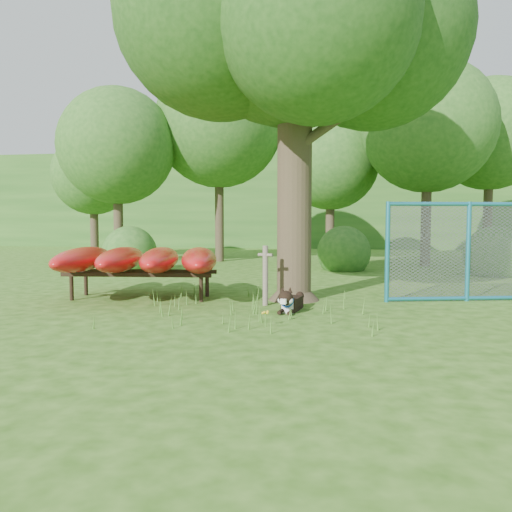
# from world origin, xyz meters

# --- Properties ---
(ground) EXTENTS (80.00, 80.00, 0.00)m
(ground) POSITION_xyz_m (0.00, 0.00, 0.00)
(ground) COLOR #275310
(ground) RESTS_ON ground
(oak_tree) EXTENTS (7.24, 6.34, 8.98)m
(oak_tree) POSITION_xyz_m (0.78, 2.39, 5.99)
(oak_tree) COLOR #392E1F
(oak_tree) RESTS_ON ground
(wooden_post) EXTENTS (0.32, 0.19, 1.18)m
(wooden_post) POSITION_xyz_m (0.33, 1.57, 0.62)
(wooden_post) COLOR #695C4E
(wooden_post) RESTS_ON ground
(kayak_rack) EXTENTS (3.89, 3.46, 1.10)m
(kayak_rack) POSITION_xyz_m (-2.43, 2.04, 0.84)
(kayak_rack) COLOR black
(kayak_rack) RESTS_ON ground
(husky_dog) EXTENTS (0.42, 1.12, 0.50)m
(husky_dog) POSITION_xyz_m (0.87, 0.94, 0.18)
(husky_dog) COLOR black
(husky_dog) RESTS_ON ground
(fence_section) EXTENTS (3.44, 0.90, 3.43)m
(fence_section) POSITION_xyz_m (4.40, 2.75, 1.03)
(fence_section) COLOR teal
(fence_section) RESTS_ON ground
(wildflower_clump) EXTENTS (0.12, 0.11, 0.25)m
(wildflower_clump) POSITION_xyz_m (0.60, -0.41, 0.20)
(wildflower_clump) COLOR #4E822A
(wildflower_clump) RESTS_ON ground
(bg_tree_a) EXTENTS (4.40, 4.40, 6.70)m
(bg_tree_a) POSITION_xyz_m (-6.50, 10.00, 4.48)
(bg_tree_a) COLOR #392E1F
(bg_tree_a) RESTS_ON ground
(bg_tree_b) EXTENTS (5.20, 5.20, 8.22)m
(bg_tree_b) POSITION_xyz_m (-3.00, 12.00, 5.61)
(bg_tree_b) COLOR #392E1F
(bg_tree_b) RESTS_ON ground
(bg_tree_c) EXTENTS (4.00, 4.00, 6.12)m
(bg_tree_c) POSITION_xyz_m (1.50, 13.00, 4.11)
(bg_tree_c) COLOR #392E1F
(bg_tree_c) RESTS_ON ground
(bg_tree_d) EXTENTS (4.80, 4.80, 7.50)m
(bg_tree_d) POSITION_xyz_m (5.00, 11.00, 5.08)
(bg_tree_d) COLOR #392E1F
(bg_tree_d) RESTS_ON ground
(bg_tree_e) EXTENTS (4.60, 4.60, 7.55)m
(bg_tree_e) POSITION_xyz_m (8.00, 14.00, 5.23)
(bg_tree_e) COLOR #392E1F
(bg_tree_e) RESTS_ON ground
(bg_tree_f) EXTENTS (3.60, 3.60, 5.55)m
(bg_tree_f) POSITION_xyz_m (-9.00, 13.00, 3.73)
(bg_tree_f) COLOR #392E1F
(bg_tree_f) RESTS_ON ground
(shrub_left) EXTENTS (1.80, 1.80, 1.80)m
(shrub_left) POSITION_xyz_m (-5.00, 7.50, 0.00)
(shrub_left) COLOR #2A5C1E
(shrub_left) RESTS_ON ground
(shrub_right) EXTENTS (1.80, 1.80, 1.80)m
(shrub_right) POSITION_xyz_m (6.50, 8.00, 0.00)
(shrub_right) COLOR #2A5C1E
(shrub_right) RESTS_ON ground
(shrub_mid) EXTENTS (1.80, 1.80, 1.80)m
(shrub_mid) POSITION_xyz_m (2.00, 9.00, 0.00)
(shrub_mid) COLOR #2A5C1E
(shrub_mid) RESTS_ON ground
(wooded_hillside) EXTENTS (80.00, 12.00, 6.00)m
(wooded_hillside) POSITION_xyz_m (0.00, 28.00, 3.00)
(wooded_hillside) COLOR #2A5C1E
(wooded_hillside) RESTS_ON ground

